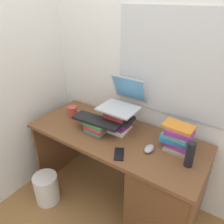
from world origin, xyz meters
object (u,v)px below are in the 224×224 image
(book_stack_tall, at_px, (118,119))
(mug, at_px, (73,112))
(water_bottle, at_px, (190,155))
(book_stack_keyboard_riser, at_px, (98,126))
(wastebasket, at_px, (47,188))
(keyboard, at_px, (97,121))
(computer_mouse, at_px, (149,149))
(desk, at_px, (152,185))
(book_stack_side, at_px, (178,137))
(cell_phone, at_px, (119,154))
(laptop, at_px, (123,100))

(book_stack_tall, xyz_separation_m, mug, (-0.47, -0.05, -0.05))
(book_stack_tall, xyz_separation_m, water_bottle, (0.63, -0.12, -0.00))
(book_stack_keyboard_riser, height_order, wastebasket, book_stack_keyboard_riser)
(book_stack_keyboard_riser, relative_size, keyboard, 0.52)
(water_bottle, bearing_deg, wastebasket, -162.67)
(computer_mouse, height_order, mug, mug)
(desk, height_order, book_stack_tall, book_stack_tall)
(desk, height_order, book_stack_side, book_stack_side)
(water_bottle, distance_m, cell_phone, 0.48)
(desk, xyz_separation_m, book_stack_side, (0.10, 0.14, 0.42))
(laptop, distance_m, cell_phone, 0.46)
(water_bottle, relative_size, cell_phone, 1.36)
(keyboard, xyz_separation_m, computer_mouse, (0.47, 0.00, -0.08))
(laptop, height_order, cell_phone, laptop)
(laptop, bearing_deg, mug, -166.01)
(book_stack_keyboard_riser, relative_size, laptop, 0.65)
(computer_mouse, xyz_separation_m, wastebasket, (-0.83, -0.35, -0.60))
(desk, relative_size, book_stack_keyboard_riser, 6.68)
(desk, height_order, laptop, laptop)
(desk, relative_size, mug, 11.57)
(computer_mouse, distance_m, water_bottle, 0.29)
(laptop, bearing_deg, cell_phone, -61.62)
(mug, relative_size, water_bottle, 0.69)
(desk, relative_size, laptop, 4.31)
(book_stack_tall, height_order, keyboard, book_stack_tall)
(book_stack_side, bearing_deg, desk, -125.60)
(book_stack_side, xyz_separation_m, cell_phone, (-0.31, -0.31, -0.09))
(book_stack_tall, height_order, computer_mouse, book_stack_tall)
(wastebasket, bearing_deg, cell_phone, 15.45)
(book_stack_keyboard_riser, xyz_separation_m, laptop, (0.13, 0.19, 0.20))
(computer_mouse, xyz_separation_m, water_bottle, (0.28, 0.00, 0.07))
(laptop, height_order, keyboard, laptop)
(book_stack_tall, relative_size, laptop, 0.71)
(water_bottle, bearing_deg, book_stack_side, 131.36)
(book_stack_side, xyz_separation_m, wastebasket, (-0.98, -0.50, -0.68))
(keyboard, bearing_deg, laptop, 53.43)
(book_stack_keyboard_riser, bearing_deg, cell_phone, -27.36)
(keyboard, distance_m, cell_phone, 0.36)
(laptop, height_order, mug, laptop)
(computer_mouse, relative_size, wastebasket, 0.36)
(laptop, height_order, computer_mouse, laptop)
(book_stack_keyboard_riser, height_order, book_stack_side, book_stack_side)
(desk, height_order, wastebasket, desk)
(book_stack_keyboard_riser, bearing_deg, computer_mouse, -0.45)
(laptop, distance_m, mug, 0.52)
(book_stack_keyboard_riser, xyz_separation_m, keyboard, (-0.00, -0.01, 0.06))
(book_stack_tall, xyz_separation_m, book_stack_side, (0.50, 0.03, -0.00))
(mug, bearing_deg, wastebasket, -91.80)
(book_stack_tall, distance_m, laptop, 0.17)
(desk, bearing_deg, water_bottle, -2.57)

